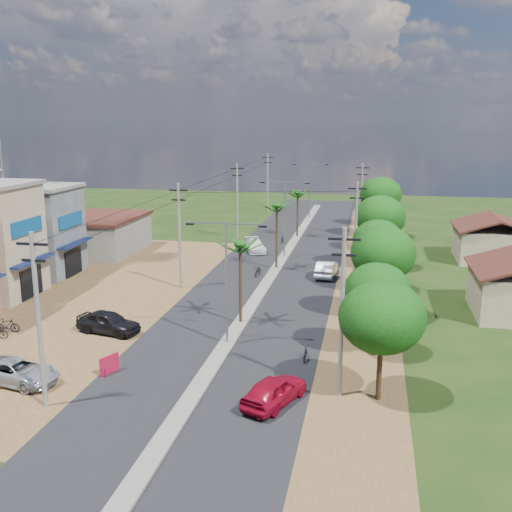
{
  "coord_description": "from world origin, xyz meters",
  "views": [
    {
      "loc": [
        8.74,
        -35.21,
        14.24
      ],
      "look_at": [
        -0.54,
        12.47,
        3.0
      ],
      "focal_mm": 42.0,
      "sensor_mm": 36.0,
      "label": 1
    }
  ],
  "objects": [
    {
      "name": "palm_median_far",
      "position": [
        0.0,
        36.0,
        5.26
      ],
      "size": [
        2.0,
        2.0,
        5.85
      ],
      "color": "black",
      "rests_on": "ground"
    },
    {
      "name": "palm_median_near",
      "position": [
        0.0,
        4.0,
        5.54
      ],
      "size": [
        2.0,
        2.0,
        6.15
      ],
      "color": "black",
      "rests_on": "ground"
    },
    {
      "name": "shophouse_grey",
      "position": [
        -21.98,
        14.0,
        4.16
      ],
      "size": [
        9.0,
        6.4,
        8.3
      ],
      "color": "#47494F",
      "rests_on": "ground"
    },
    {
      "name": "dirt_shoulder_east",
      "position": [
        8.5,
        15.0,
        0.01
      ],
      "size": [
        5.0,
        90.0,
        0.03
      ],
      "primitive_type": "cube",
      "color": "#50381B",
      "rests_on": "ground"
    },
    {
      "name": "dirt_lot_west",
      "position": [
        -15.0,
        8.0,
        0.02
      ],
      "size": [
        18.0,
        46.0,
        0.04
      ],
      "primitive_type": "cube",
      "color": "#50381B",
      "rests_on": "ground"
    },
    {
      "name": "car_red_near",
      "position": [
        4.31,
        -7.58,
        0.74
      ],
      "size": [
        3.27,
        4.67,
        1.48
      ],
      "primitive_type": "imported",
      "rotation": [
        0.0,
        0.0,
        2.75
      ],
      "color": "maroon",
      "rests_on": "ground"
    },
    {
      "name": "utility_pole_w_b",
      "position": [
        -7.0,
        12.0,
        4.76
      ],
      "size": [
        1.6,
        0.24,
        9.0
      ],
      "color": "#605E56",
      "rests_on": "ground"
    },
    {
      "name": "utility_pole_w_c",
      "position": [
        -7.0,
        34.0,
        4.76
      ],
      "size": [
        1.6,
        0.24,
        9.0
      ],
      "color": "#605E56",
      "rests_on": "ground"
    },
    {
      "name": "utility_pole_w_a",
      "position": [
        -7.0,
        -10.0,
        4.76
      ],
      "size": [
        1.6,
        0.24,
        9.0
      ],
      "color": "#605E56",
      "rests_on": "ground"
    },
    {
      "name": "palm_median_mid",
      "position": [
        0.0,
        20.0,
        5.9
      ],
      "size": [
        2.0,
        2.0,
        6.55
      ],
      "color": "black",
      "rests_on": "ground"
    },
    {
      "name": "car_parked_dark",
      "position": [
        -8.36,
        0.47,
        0.76
      ],
      "size": [
        4.73,
        2.65,
        1.52
      ],
      "primitive_type": "imported",
      "rotation": [
        0.0,
        0.0,
        1.37
      ],
      "color": "black",
      "rests_on": "ground"
    },
    {
      "name": "road",
      "position": [
        0.0,
        15.0,
        0.02
      ],
      "size": [
        12.0,
        110.0,
        0.04
      ],
      "primitive_type": "cube",
      "color": "black",
      "rests_on": "ground"
    },
    {
      "name": "utility_pole_e_b",
      "position": [
        7.5,
        16.0,
        4.76
      ],
      "size": [
        1.6,
        0.24,
        9.0
      ],
      "color": "#605E56",
      "rests_on": "ground"
    },
    {
      "name": "tree_east_a",
      "position": [
        9.5,
        -6.0,
        4.49
      ],
      "size": [
        4.4,
        4.4,
        6.37
      ],
      "color": "black",
      "rests_on": "ground"
    },
    {
      "name": "moto_rider_east",
      "position": [
        5.2,
        -1.62,
        0.41
      ],
      "size": [
        0.58,
        1.57,
        0.82
      ],
      "primitive_type": "imported",
      "rotation": [
        0.0,
        0.0,
        3.17
      ],
      "color": "black",
      "rests_on": "ground"
    },
    {
      "name": "car_white_far",
      "position": [
        -3.49,
        27.1,
        0.66
      ],
      "size": [
        3.39,
        4.9,
        1.32
      ],
      "primitive_type": "imported",
      "rotation": [
        0.0,
        0.0,
        0.38
      ],
      "color": "silver",
      "rests_on": "ground"
    },
    {
      "name": "low_shed",
      "position": [
        -21.0,
        24.0,
        1.97
      ],
      "size": [
        10.4,
        10.4,
        3.95
      ],
      "color": "#605E56",
      "rests_on": "ground"
    },
    {
      "name": "tree_east_h",
      "position": [
        9.5,
        46.0,
        4.64
      ],
      "size": [
        4.4,
        4.4,
        6.52
      ],
      "color": "black",
      "rests_on": "ground"
    },
    {
      "name": "tree_east_e",
      "position": [
        9.6,
        22.0,
        5.09
      ],
      "size": [
        4.8,
        4.8,
        7.14
      ],
      "color": "black",
      "rests_on": "ground"
    },
    {
      "name": "house_east_far",
      "position": [
        21.0,
        28.0,
        2.39
      ],
      "size": [
        7.6,
        7.5,
        4.6
      ],
      "color": "gray",
      "rests_on": "ground"
    },
    {
      "name": "tree_east_c",
      "position": [
        9.7,
        7.0,
        4.86
      ],
      "size": [
        4.6,
        4.6,
        6.83
      ],
      "color": "black",
      "rests_on": "ground"
    },
    {
      "name": "roadside_sign",
      "position": [
        -5.5,
        -5.68,
        0.56
      ],
      "size": [
        0.63,
        1.28,
        1.13
      ],
      "rotation": [
        0.0,
        0.0,
        -0.41
      ],
      "color": "#A20E2C",
      "rests_on": "ground"
    },
    {
      "name": "streetlight_mid",
      "position": [
        0.0,
        25.0,
        4.79
      ],
      "size": [
        5.1,
        0.18,
        8.0
      ],
      "color": "gray",
      "rests_on": "ground"
    },
    {
      "name": "tree_east_f",
      "position": [
        9.2,
        30.0,
        3.89
      ],
      "size": [
        3.8,
        3.8,
        5.52
      ],
      "color": "black",
      "rests_on": "ground"
    },
    {
      "name": "streetlight_near",
      "position": [
        0.0,
        0.0,
        4.79
      ],
      "size": [
        5.1,
        0.18,
        8.0
      ],
      "color": "gray",
      "rests_on": "ground"
    },
    {
      "name": "utility_pole_w_d",
      "position": [
        -7.0,
        55.0,
        4.76
      ],
      "size": [
        1.6,
        0.24,
        9.0
      ],
      "color": "#605E56",
      "rests_on": "ground"
    },
    {
      "name": "streetlight_far",
      "position": [
        0.0,
        50.0,
        4.79
      ],
      "size": [
        5.1,
        0.18,
        8.0
      ],
      "color": "gray",
      "rests_on": "ground"
    },
    {
      "name": "tree_east_g",
      "position": [
        9.8,
        38.0,
        5.24
      ],
      "size": [
        5.0,
        5.0,
        7.38
      ],
      "color": "black",
      "rests_on": "ground"
    },
    {
      "name": "median",
      "position": [
        0.0,
        18.0,
        0.09
      ],
      "size": [
        1.0,
        90.0,
        0.18
      ],
      "primitive_type": "cube",
      "color": "#605E56",
      "rests_on": "ground"
    },
    {
      "name": "tree_east_b",
      "position": [
        9.3,
        0.0,
        4.11
      ],
      "size": [
        4.0,
        4.0,
        5.83
      ],
      "color": "black",
      "rests_on": "ground"
    },
    {
      "name": "utility_pole_e_a",
      "position": [
        7.5,
        -6.0,
        4.76
      ],
      "size": [
        1.6,
        0.24,
        9.0
      ],
      "color": "#605E56",
      "rests_on": "ground"
    },
    {
      "name": "moto_rider_west_b",
      "position": [
        -1.2,
        31.99,
        0.46
      ],
      "size": [
        0.84,
        1.58,
        0.91
      ],
      "primitive_type": "imported",
      "rotation": [
        0.0,
        0.0,
        0.28
      ],
      "color": "black",
      "rests_on": "ground"
    },
    {
      "name": "moto_rider_west_a",
      "position": [
        -1.26,
        17.12,
        0.49
      ],
      "size": [
        0.72,
        1.89,
        0.98
      ],
      "primitive_type": "imported",
      "rotation": [
        0.0,
        0.0,
        -0.04
      ],
      "color": "black",
      "rests_on": "ground"
    },
    {
      "name": "tree_east_d",
      "position": [
        9.4,
        14.0,
        4.34
      ],
      "size": [
        4.2,
        4.2,
        6.13
      ],
      "color": "black",
      "rests_on": "ground"
    },
    {
      "name": "car_parked_silver",
      "position": [
        -9.9,
        -7.82,
        0.66
      ],
      "size": [
        5.07,
        3.03,
        1.32
      ],
      "primitive_type": "imported",
      "rotation": [
        0.0,
        0.0,
        1.39
      ],
      "color": "#97999F",
      "rests_on": "ground"
    },
    {
      "name": "ground",
      "position": [
        0.0,
        0.0,
        0.0
      ],
      "size": [
        160.0,
        160.0,
        0.0
      ],
      "primitive_type": "plane",
      "color": "black",
      "rests_on": "ground"
    },
    {
      "name": "car_silver_mid",
      "position": [
        4.94,
        18.07,
        0.74
      ],
      "size": [
        1.87,
        4.59,
        1.48
      ],
      "primitive_type": "imported",
      "rotation": [
        0.0,
        0.0,
        3.07
      ],
      "color": "#97999F",
      "rests_on": "ground"
    },
    {
      "name": "utility_pole_e_c",
      "position": [
        7.5,
        38.0,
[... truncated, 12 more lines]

